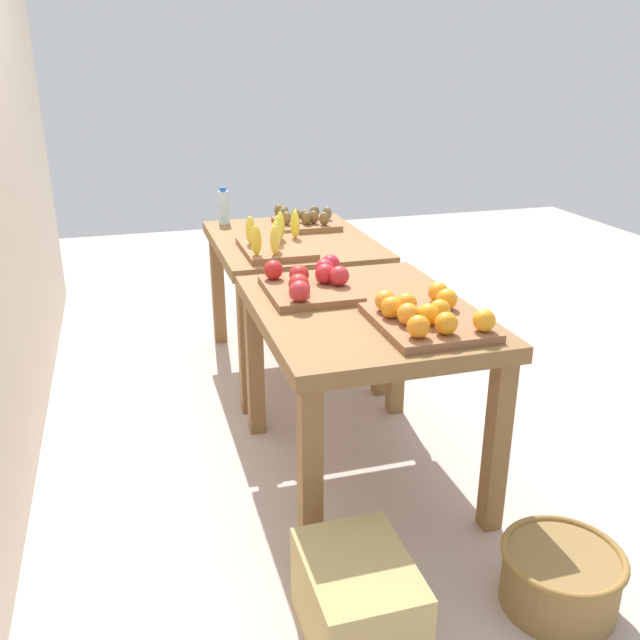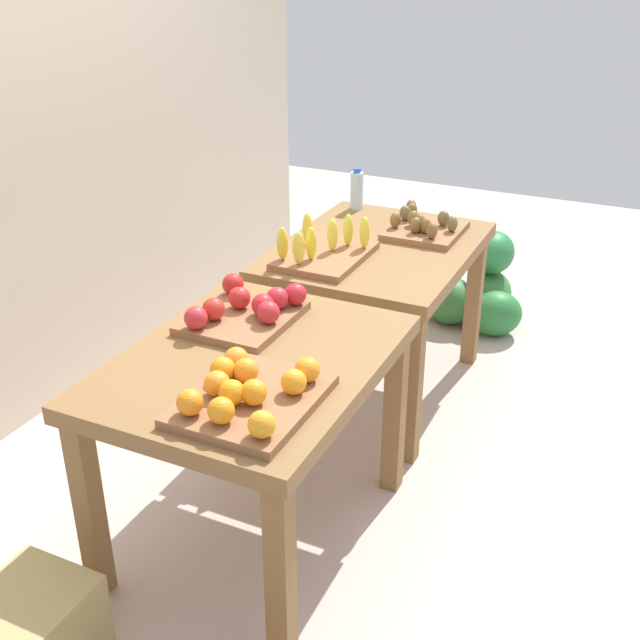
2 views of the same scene
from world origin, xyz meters
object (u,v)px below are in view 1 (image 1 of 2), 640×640
apple_bin (311,282)px  water_bottle (224,207)px  display_table_left (363,333)px  banana_crate (275,243)px  orange_bin (427,316)px  cardboard_produce_box (358,602)px  display_table_right (292,257)px  watermelon_pile (294,282)px  kiwi_bin (304,220)px  wicker_basket (560,577)px

apple_bin → water_bottle: size_ratio=2.04×
display_table_left → water_bottle: size_ratio=5.07×
display_table_left → banana_crate: size_ratio=2.36×
display_table_left → orange_bin: (-0.26, -0.14, 0.15)m
banana_crate → cardboard_produce_box: bearing=174.8°
display_table_right → orange_bin: (-1.38, -0.14, 0.15)m
display_table_left → watermelon_pile: bearing=-6.7°
display_table_left → apple_bin: apple_bin is taller
watermelon_pile → display_table_right: bearing=165.5°
apple_bin → kiwi_bin: 1.16m
display_table_left → cardboard_produce_box: 1.00m
water_bottle → apple_bin: bearing=-174.1°
watermelon_pile → wicker_basket: watermelon_pile is taller
watermelon_pile → banana_crate: bearing=162.0°
cardboard_produce_box → kiwi_bin: bearing=-11.3°
kiwi_bin → cardboard_produce_box: (-2.17, 0.43, -0.63)m
orange_bin → kiwi_bin: bearing=0.2°
banana_crate → orange_bin: bearing=-165.9°
apple_bin → wicker_basket: bearing=-155.5°
orange_bin → banana_crate: size_ratio=1.00×
display_table_left → orange_bin: orange_bin is taller
display_table_left → banana_crate: (0.87, 0.15, 0.15)m
watermelon_pile → wicker_basket: 2.93m
display_table_right → water_bottle: (0.43, 0.29, 0.20)m
banana_crate → wicker_basket: banana_crate is taller
display_table_right → wicker_basket: (-1.99, -0.35, -0.52)m
display_table_right → kiwi_bin: kiwi_bin is taller
orange_bin → cardboard_produce_box: orange_bin is taller
banana_crate → water_bottle: (0.69, 0.14, 0.05)m
wicker_basket → display_table_left: bearing=22.0°
display_table_left → wicker_basket: display_table_left is taller
display_table_right → cardboard_produce_box: size_ratio=2.60×
display_table_right → watermelon_pile: display_table_right is taller
water_bottle → wicker_basket: size_ratio=0.54×
water_bottle → watermelon_pile: water_bottle is taller
apple_bin → watermelon_pile: (1.84, -0.39, -0.60)m
watermelon_pile → cardboard_produce_box: watermelon_pile is taller
banana_crate → wicker_basket: 1.92m
orange_bin → banana_crate: 1.16m
orange_bin → apple_bin: (0.48, 0.29, 0.00)m
display_table_right → banana_crate: 0.33m
water_bottle → watermelon_pile: 0.98m
banana_crate → water_bottle: water_bottle is taller
apple_bin → cardboard_produce_box: size_ratio=1.05×
orange_bin → water_bottle: bearing=13.2°
kiwi_bin → cardboard_produce_box: kiwi_bin is taller
water_bottle → watermelon_pile: size_ratio=0.30×
banana_crate → wicker_basket: size_ratio=1.16×
orange_bin → apple_bin: size_ratio=1.05×
display_table_right → watermelon_pile: 1.07m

